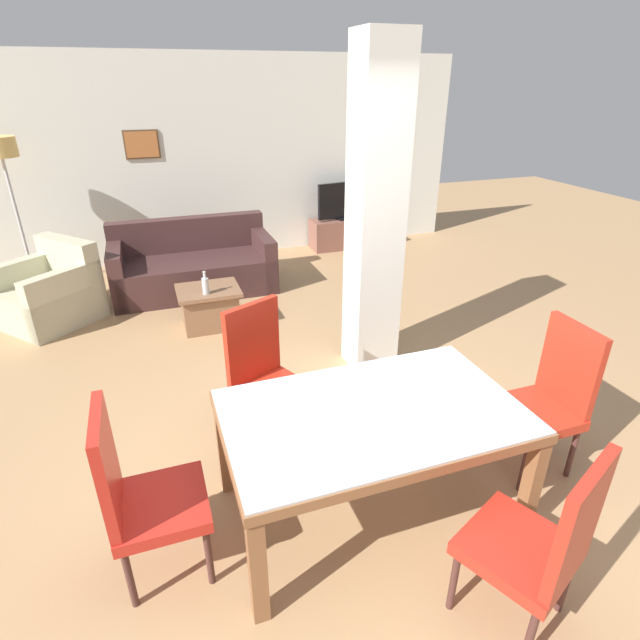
{
  "coord_description": "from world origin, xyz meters",
  "views": [
    {
      "loc": [
        -1.03,
        -2.03,
        2.38
      ],
      "look_at": [
        0.0,
        0.88,
        0.88
      ],
      "focal_mm": 28.0,
      "sensor_mm": 36.0,
      "label": 1
    }
  ],
  "objects_px": {
    "sofa": "(194,267)",
    "tv_screen": "(350,201)",
    "dining_chair_near_right": "(541,542)",
    "bottle": "(205,285)",
    "floor_lamp": "(3,162)",
    "coffee_table": "(210,307)",
    "dining_table": "(372,430)",
    "tv_stand": "(349,232)",
    "armchair": "(51,295)",
    "dining_chair_far_left": "(265,373)",
    "dining_chair_head_left": "(140,492)",
    "dining_chair_head_right": "(549,395)"
  },
  "relations": [
    {
      "from": "sofa",
      "to": "tv_screen",
      "type": "relative_size",
      "value": 1.76
    },
    {
      "from": "dining_chair_near_right",
      "to": "bottle",
      "type": "relative_size",
      "value": 4.32
    },
    {
      "from": "dining_chair_near_right",
      "to": "floor_lamp",
      "type": "bearing_deg",
      "value": 92.71
    },
    {
      "from": "coffee_table",
      "to": "floor_lamp",
      "type": "height_order",
      "value": "floor_lamp"
    },
    {
      "from": "dining_table",
      "to": "tv_stand",
      "type": "bearing_deg",
      "value": 68.79
    },
    {
      "from": "dining_table",
      "to": "armchair",
      "type": "bearing_deg",
      "value": 120.72
    },
    {
      "from": "dining_chair_far_left",
      "to": "coffee_table",
      "type": "xyz_separation_m",
      "value": [
        -0.12,
        1.96,
        -0.32
      ]
    },
    {
      "from": "bottle",
      "to": "coffee_table",
      "type": "bearing_deg",
      "value": 75.73
    },
    {
      "from": "coffee_table",
      "to": "dining_chair_head_left",
      "type": "bearing_deg",
      "value": -104.23
    },
    {
      "from": "dining_chair_head_right",
      "to": "dining_chair_far_left",
      "type": "height_order",
      "value": "same"
    },
    {
      "from": "dining_chair_head_left",
      "to": "dining_chair_near_right",
      "type": "bearing_deg",
      "value": 61.62
    },
    {
      "from": "dining_table",
      "to": "armchair",
      "type": "distance_m",
      "value": 4.14
    },
    {
      "from": "dining_chair_near_right",
      "to": "coffee_table",
      "type": "distance_m",
      "value": 3.86
    },
    {
      "from": "dining_chair_head_left",
      "to": "dining_table",
      "type": "bearing_deg",
      "value": 90.0
    },
    {
      "from": "floor_lamp",
      "to": "tv_stand",
      "type": "bearing_deg",
      "value": 2.96
    },
    {
      "from": "dining_table",
      "to": "sofa",
      "type": "xyz_separation_m",
      "value": [
        -0.57,
        3.93,
        -0.3
      ]
    },
    {
      "from": "bottle",
      "to": "dining_chair_far_left",
      "type": "bearing_deg",
      "value": -85.09
    },
    {
      "from": "dining_chair_head_left",
      "to": "dining_chair_far_left",
      "type": "height_order",
      "value": "same"
    },
    {
      "from": "dining_chair_head_left",
      "to": "floor_lamp",
      "type": "height_order",
      "value": "floor_lamp"
    },
    {
      "from": "bottle",
      "to": "dining_table",
      "type": "bearing_deg",
      "value": -78.19
    },
    {
      "from": "dining_chair_near_right",
      "to": "tv_screen",
      "type": "bearing_deg",
      "value": 51.07
    },
    {
      "from": "sofa",
      "to": "bottle",
      "type": "relative_size",
      "value": 7.98
    },
    {
      "from": "dining_chair_head_left",
      "to": "armchair",
      "type": "height_order",
      "value": "dining_chair_head_left"
    },
    {
      "from": "floor_lamp",
      "to": "bottle",
      "type": "bearing_deg",
      "value": -46.47
    },
    {
      "from": "dining_table",
      "to": "tv_stand",
      "type": "xyz_separation_m",
      "value": [
        1.91,
        4.93,
        -0.37
      ]
    },
    {
      "from": "dining_chair_head_left",
      "to": "sofa",
      "type": "relative_size",
      "value": 0.54
    },
    {
      "from": "dining_chair_near_right",
      "to": "armchair",
      "type": "distance_m",
      "value": 5.11
    },
    {
      "from": "dining_chair_head_right",
      "to": "bottle",
      "type": "xyz_separation_m",
      "value": [
        -1.82,
        2.71,
        -0.02
      ]
    },
    {
      "from": "dining_table",
      "to": "bottle",
      "type": "distance_m",
      "value": 2.77
    },
    {
      "from": "tv_stand",
      "to": "dining_table",
      "type": "bearing_deg",
      "value": -111.21
    },
    {
      "from": "dining_chair_near_right",
      "to": "dining_chair_far_left",
      "type": "bearing_deg",
      "value": 90.33
    },
    {
      "from": "armchair",
      "to": "dining_chair_head_left",
      "type": "bearing_deg",
      "value": 152.93
    },
    {
      "from": "dining_chair_far_left",
      "to": "bottle",
      "type": "xyz_separation_m",
      "value": [
        -0.16,
        1.83,
        -0.02
      ]
    },
    {
      "from": "coffee_table",
      "to": "dining_table",
      "type": "bearing_deg",
      "value": -79.36
    },
    {
      "from": "dining_chair_far_left",
      "to": "floor_lamp",
      "type": "distance_m",
      "value": 4.46
    },
    {
      "from": "coffee_table",
      "to": "bottle",
      "type": "relative_size",
      "value": 2.67
    },
    {
      "from": "dining_chair_head_left",
      "to": "floor_lamp",
      "type": "distance_m",
      "value": 4.96
    },
    {
      "from": "dining_chair_head_right",
      "to": "floor_lamp",
      "type": "height_order",
      "value": "floor_lamp"
    },
    {
      "from": "tv_screen",
      "to": "floor_lamp",
      "type": "distance_m",
      "value": 4.46
    },
    {
      "from": "armchair",
      "to": "bottle",
      "type": "distance_m",
      "value": 1.77
    },
    {
      "from": "dining_table",
      "to": "dining_chair_near_right",
      "type": "height_order",
      "value": "dining_chair_near_right"
    },
    {
      "from": "dining_chair_near_right",
      "to": "coffee_table",
      "type": "bearing_deg",
      "value": 79.7
    },
    {
      "from": "armchair",
      "to": "tv_screen",
      "type": "distance_m",
      "value": 4.28
    },
    {
      "from": "sofa",
      "to": "armchair",
      "type": "distance_m",
      "value": 1.59
    },
    {
      "from": "dining_chair_near_right",
      "to": "sofa",
      "type": "distance_m",
      "value": 4.94
    },
    {
      "from": "coffee_table",
      "to": "tv_screen",
      "type": "distance_m",
      "value": 3.26
    },
    {
      "from": "coffee_table",
      "to": "tv_stand",
      "type": "xyz_separation_m",
      "value": [
        2.45,
        2.1,
        0.0
      ]
    },
    {
      "from": "armchair",
      "to": "floor_lamp",
      "type": "height_order",
      "value": "floor_lamp"
    },
    {
      "from": "tv_screen",
      "to": "dining_table",
      "type": "bearing_deg",
      "value": 60.22
    },
    {
      "from": "dining_chair_head_right",
      "to": "tv_screen",
      "type": "relative_size",
      "value": 0.95
    }
  ]
}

